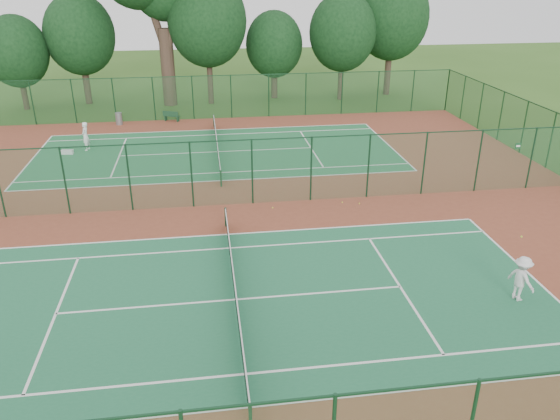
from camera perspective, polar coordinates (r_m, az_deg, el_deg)
The scene contains 17 objects.
ground at distance 28.59m, azimuth -5.92°, elevation 0.54°, with size 120.00×120.00×0.00m, color #325A1C.
red_pad at distance 28.59m, azimuth -5.92°, elevation 0.55°, with size 40.00×36.00×0.01m, color brown.
court_near at distance 20.64m, azimuth -4.73°, elevation -9.33°, with size 23.77×10.97×0.01m, color #206742.
court_far at distance 37.02m, azimuth -6.58°, elevation 6.06°, with size 23.77×10.97×0.01m, color #21683A.
fence_north at distance 45.27m, azimuth -7.11°, elevation 11.64°, with size 40.00×0.09×3.50m.
fence_divider at distance 27.94m, azimuth -6.07°, elevation 3.85°, with size 40.00×0.09×3.50m.
tennis_net_near at distance 20.35m, azimuth -4.78°, elevation -8.08°, with size 0.10×12.90×0.97m.
tennis_net_far at distance 36.86m, azimuth -6.62°, elevation 6.84°, with size 0.10×12.90×0.97m.
player_near at distance 21.99m, azimuth 23.90°, elevation -6.57°, with size 1.14×0.65×1.76m, color silver.
player_far at distance 39.12m, azimuth -19.66°, elevation 7.27°, with size 0.70×0.46×1.91m, color white.
trash_bin at distance 45.16m, azimuth -16.48°, elevation 9.14°, with size 0.52×0.52×0.94m, color gray.
bench at distance 45.19m, azimuth -11.29°, elevation 9.62°, with size 1.39×0.92×0.83m.
kit_bag at distance 38.92m, azimuth -21.34°, elevation 5.66°, with size 0.77×0.29×0.29m, color silver.
stray_ball_a at distance 28.84m, azimuth 6.53°, elevation 0.81°, with size 0.07×0.07×0.07m, color #E3F138.
stray_ball_b at distance 28.79m, azimuth 8.30°, elevation 0.68°, with size 0.07×0.07×0.07m, color gold.
stray_ball_c at distance 28.01m, azimuth -0.78°, elevation 0.25°, with size 0.07×0.07×0.07m, color gold.
evergreen_row at distance 51.76m, azimuth -6.65°, elevation 11.22°, with size 39.00×5.00×12.00m, color black, non-canonical shape.
Camera 1 is at (-0.76, -26.24, 11.33)m, focal length 35.00 mm.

